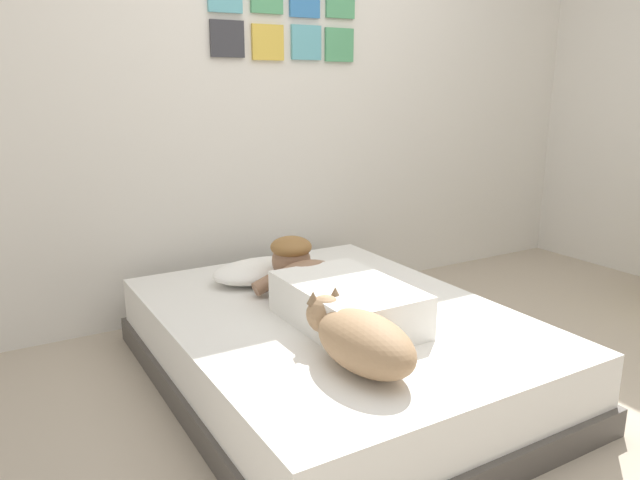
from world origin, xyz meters
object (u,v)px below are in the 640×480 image
at_px(pillow, 262,271).
at_px(dog, 360,338).
at_px(bed, 333,346).
at_px(coffee_cup, 321,276).
at_px(cell_phone, 323,328).
at_px(person_lying, 330,291).

relative_size(pillow, dog, 0.90).
distance_m(bed, dog, 0.60).
xyz_separation_m(pillow, coffee_cup, (0.24, -0.18, -0.02)).
distance_m(coffee_cup, cell_phone, 0.60).
distance_m(pillow, person_lying, 0.57).
distance_m(dog, cell_phone, 0.37).
height_order(person_lying, cell_phone, person_lying).
height_order(bed, dog, dog).
bearing_deg(coffee_cup, dog, -112.04).
xyz_separation_m(pillow, cell_phone, (-0.05, -0.70, -0.05)).
height_order(pillow, cell_phone, pillow).
xyz_separation_m(dog, cell_phone, (0.06, 0.35, -0.10)).
relative_size(pillow, coffee_cup, 4.16).
bearing_deg(person_lying, bed, 27.52).
height_order(coffee_cup, cell_phone, coffee_cup).
relative_size(dog, coffee_cup, 4.60).
xyz_separation_m(pillow, dog, (-0.11, -1.05, 0.05)).
bearing_deg(pillow, dog, -95.88).
distance_m(dog, coffee_cup, 0.94).
bearing_deg(dog, person_lying, 70.39).
bearing_deg(dog, bed, 68.10).
bearing_deg(bed, dog, -111.90).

